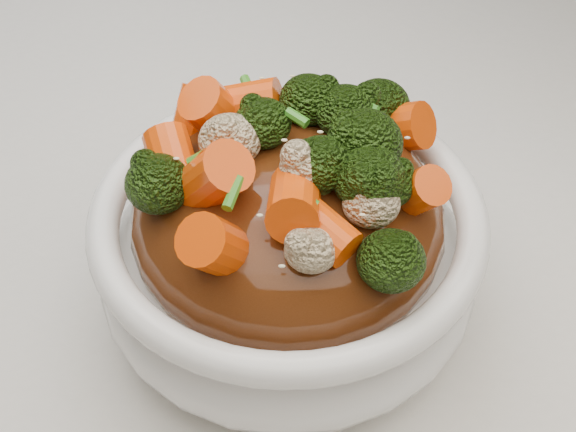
# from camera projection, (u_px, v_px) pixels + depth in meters

# --- Properties ---
(tablecloth) EXTENTS (1.20, 0.80, 0.04)m
(tablecloth) POSITION_uv_depth(u_px,v_px,m) (290.00, 291.00, 0.54)
(tablecloth) COLOR silver
(tablecloth) RESTS_ON dining_table
(bowl) EXTENTS (0.27, 0.27, 0.09)m
(bowl) POSITION_uv_depth(u_px,v_px,m) (288.00, 255.00, 0.48)
(bowl) COLOR white
(bowl) RESTS_ON tablecloth
(sauce_base) EXTENTS (0.22, 0.22, 0.10)m
(sauce_base) POSITION_uv_depth(u_px,v_px,m) (288.00, 220.00, 0.45)
(sauce_base) COLOR #4C230D
(sauce_base) RESTS_ON bowl
(carrots) EXTENTS (0.22, 0.22, 0.05)m
(carrots) POSITION_uv_depth(u_px,v_px,m) (288.00, 132.00, 0.41)
(carrots) COLOR #EC4A07
(carrots) RESTS_ON sauce_base
(broccoli) EXTENTS (0.22, 0.22, 0.05)m
(broccoli) POSITION_uv_depth(u_px,v_px,m) (288.00, 134.00, 0.41)
(broccoli) COLOR black
(broccoli) RESTS_ON sauce_base
(cauliflower) EXTENTS (0.22, 0.22, 0.04)m
(cauliflower) POSITION_uv_depth(u_px,v_px,m) (288.00, 137.00, 0.41)
(cauliflower) COLOR beige
(cauliflower) RESTS_ON sauce_base
(scallions) EXTENTS (0.16, 0.16, 0.02)m
(scallions) POSITION_uv_depth(u_px,v_px,m) (288.00, 130.00, 0.41)
(scallions) COLOR #327C1C
(scallions) RESTS_ON sauce_base
(sesame_seeds) EXTENTS (0.20, 0.20, 0.01)m
(sesame_seeds) POSITION_uv_depth(u_px,v_px,m) (288.00, 130.00, 0.41)
(sesame_seeds) COLOR beige
(sesame_seeds) RESTS_ON sauce_base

